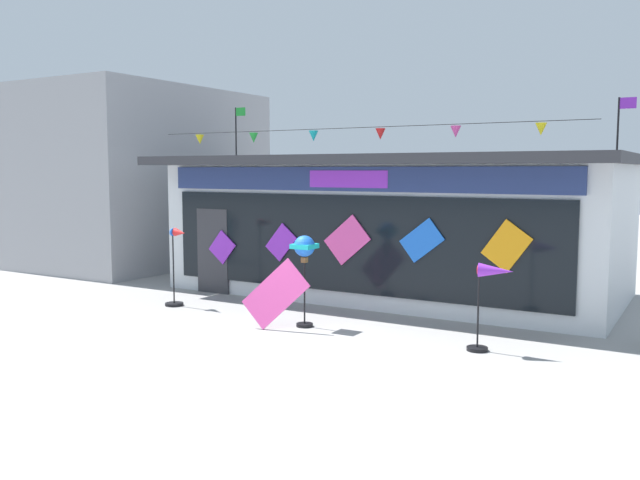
{
  "coord_description": "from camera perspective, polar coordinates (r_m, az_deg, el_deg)",
  "views": [
    {
      "loc": [
        6.28,
        -8.38,
        2.91
      ],
      "look_at": [
        -0.49,
        3.08,
        1.52
      ],
      "focal_mm": 37.69,
      "sensor_mm": 36.0,
      "label": 1
    }
  ],
  "objects": [
    {
      "name": "neighbour_building",
      "position": [
        22.24,
        -15.39,
        5.16
      ],
      "size": [
        5.47,
        7.11,
        5.36
      ],
      "primitive_type": "cube",
      "color": "#99999E",
      "rests_on": "ground_plane"
    },
    {
      "name": "kite_shop_building",
      "position": [
        16.13,
        6.44,
        1.39
      ],
      "size": [
        10.49,
        5.63,
        4.6
      ],
      "color": "silver",
      "rests_on": "ground_plane"
    },
    {
      "name": "display_kite_on_ground",
      "position": [
        12.3,
        -3.8,
        -4.6
      ],
      "size": [
        1.32,
        0.31,
        1.32
      ],
      "primitive_type": "cube",
      "rotation": [
        -0.24,
        0.79,
        0.0
      ],
      "color": "#EA4CA3",
      "rests_on": "ground_plane"
    },
    {
      "name": "ground_plane",
      "position": [
        10.87,
        -6.14,
        -9.61
      ],
      "size": [
        80.0,
        80.0,
        0.0
      ],
      "primitive_type": "plane",
      "color": "#9E9B99"
    },
    {
      "name": "wind_spinner_left",
      "position": [
        12.4,
        -1.33,
        -1.08
      ],
      "size": [
        0.4,
        0.4,
        1.71
      ],
      "color": "black",
      "rests_on": "ground_plane"
    },
    {
      "name": "wind_spinner_far_left",
      "position": [
        14.65,
        -12.05,
        -1.88
      ],
      "size": [
        0.62,
        0.39,
        1.68
      ],
      "color": "black",
      "rests_on": "ground_plane"
    },
    {
      "name": "wind_spinner_center_left",
      "position": [
        11.02,
        14.34,
        -3.9
      ],
      "size": [
        0.72,
        0.34,
        1.44
      ],
      "color": "black",
      "rests_on": "ground_plane"
    }
  ]
}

